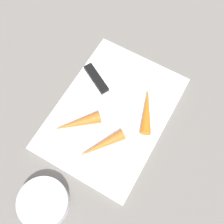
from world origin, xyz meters
name	(u,v)px	position (x,y,z in m)	size (l,w,h in m)	color
ground_plane	(112,114)	(0.00, 0.00, 0.00)	(1.40, 1.40, 0.00)	slate
cutting_board	(112,113)	(0.00, 0.00, 0.01)	(0.36, 0.26, 0.01)	white
knife	(99,82)	(-0.05, -0.07, 0.02)	(0.11, 0.19, 0.01)	#B7B7BC
carrot_longest	(147,110)	(-0.04, 0.07, 0.02)	(0.03, 0.03, 0.12)	orange
carrot_medium	(101,145)	(0.09, 0.02, 0.02)	(0.03, 0.03, 0.12)	orange
carrot_shortest	(77,123)	(0.07, -0.05, 0.03)	(0.03, 0.03, 0.11)	orange
small_bowl	(44,203)	(0.26, -0.02, 0.02)	(0.11, 0.11, 0.04)	silver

